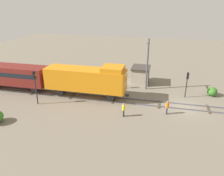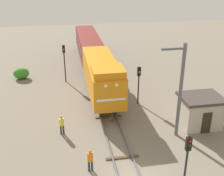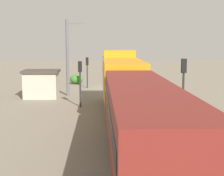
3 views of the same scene
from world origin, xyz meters
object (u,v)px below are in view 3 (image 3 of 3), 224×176
at_px(locomotive, 122,76).
at_px(traffic_signal_near, 87,67).
at_px(passenger_car_leading, 142,116).
at_px(worker_near_track, 136,82).
at_px(catenary_mast, 68,56).
at_px(worker_by_signal, 160,88).
at_px(traffic_signal_far, 183,80).
at_px(relay_hut, 41,84).
at_px(traffic_signal_mid, 80,75).

bearing_deg(locomotive, traffic_signal_near, -76.55).
distance_m(passenger_car_leading, worker_near_track, 24.39).
height_order(passenger_car_leading, catenary_mast, catenary_mast).
bearing_deg(worker_by_signal, locomotive, -118.50).
height_order(traffic_signal_far, relay_hut, traffic_signal_far).
relative_size(worker_by_signal, relay_hut, 0.49).
bearing_deg(traffic_signal_mid, locomotive, 154.83).
distance_m(worker_by_signal, catenary_mast, 9.81).
bearing_deg(catenary_mast, worker_near_track, -156.52).
distance_m(passenger_car_leading, relay_hut, 21.29).
xyz_separation_m(locomotive, traffic_signal_mid, (3.40, -1.60, -0.05)).
xyz_separation_m(traffic_signal_near, traffic_signal_far, (-6.80, 19.04, 0.56)).
distance_m(locomotive, catenary_mast, 9.25).
relative_size(locomotive, worker_by_signal, 6.82).
height_order(traffic_signal_mid, traffic_signal_far, traffic_signal_far).
relative_size(passenger_car_leading, worker_by_signal, 8.24).
bearing_deg(relay_hut, traffic_signal_mid, 129.55).
bearing_deg(catenary_mast, worker_by_signal, 169.18).
distance_m(traffic_signal_near, catenary_mast, 6.14).
bearing_deg(traffic_signal_mid, worker_by_signal, -150.16).
relative_size(locomotive, worker_near_track, 6.82).
relative_size(traffic_signal_near, traffic_signal_far, 0.81).
height_order(worker_near_track, worker_by_signal, same).
bearing_deg(worker_near_track, relay_hut, 133.72).
bearing_deg(traffic_signal_near, relay_hut, 57.77).
bearing_deg(relay_hut, worker_by_signal, 177.04).
distance_m(locomotive, relay_hut, 10.06).
bearing_deg(worker_near_track, worker_by_signal, -139.86).
relative_size(worker_by_signal, catenary_mast, 0.22).
xyz_separation_m(worker_by_signal, catenary_mast, (9.14, -1.75, 3.11)).
relative_size(traffic_signal_far, worker_near_track, 2.64).
relative_size(traffic_signal_near, worker_by_signal, 2.14).
xyz_separation_m(traffic_signal_mid, worker_near_track, (-5.80, -9.29, -1.73)).
bearing_deg(locomotive, worker_by_signal, -125.19).
bearing_deg(catenary_mast, relay_hut, 24.01).
bearing_deg(worker_by_signal, traffic_signal_mid, -143.47).
bearing_deg(catenary_mast, locomotive, 122.65).
relative_size(catenary_mast, relay_hut, 2.21).
relative_size(passenger_car_leading, worker_near_track, 8.24).
xyz_separation_m(locomotive, passenger_car_leading, (0.00, 13.34, -0.25)).
xyz_separation_m(worker_near_track, relay_hut, (9.90, 4.33, 0.40)).
bearing_deg(passenger_car_leading, relay_hut, -69.35).
xyz_separation_m(traffic_signal_far, worker_by_signal, (-0.60, -11.61, -2.11)).
distance_m(passenger_car_leading, traffic_signal_mid, 15.32).
height_order(locomotive, relay_hut, locomotive).
height_order(locomotive, worker_near_track, locomotive).
height_order(traffic_signal_far, catenary_mast, catenary_mast).
bearing_deg(relay_hut, traffic_signal_near, -122.23).
relative_size(locomotive, passenger_car_leading, 0.83).
distance_m(locomotive, passenger_car_leading, 13.34).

